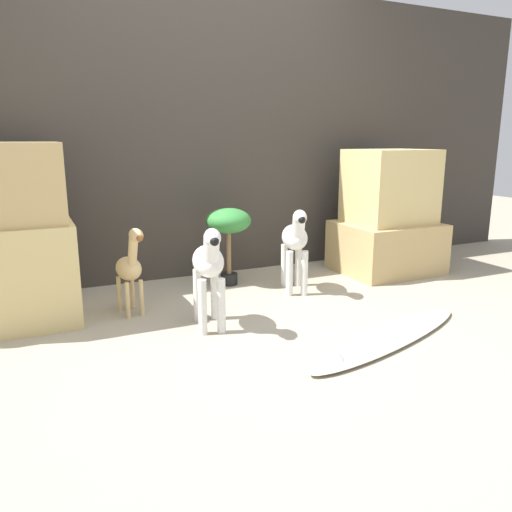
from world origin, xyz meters
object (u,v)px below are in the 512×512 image
at_px(giraffe_figurine, 130,265).
at_px(surfboard, 389,337).
at_px(zebra_left, 209,266).
at_px(potted_palm_front, 228,225).
at_px(zebra_right, 295,241).

distance_m(giraffe_figurine, surfboard, 1.57).
xyz_separation_m(zebra_left, potted_palm_front, (0.43, 0.78, 0.08)).
distance_m(zebra_right, surfboard, 1.06).
relative_size(zebra_right, zebra_left, 1.00).
distance_m(zebra_left, surfboard, 1.06).
height_order(giraffe_figurine, potted_palm_front, potted_palm_front).
bearing_deg(surfboard, giraffe_figurine, 139.27).
distance_m(zebra_left, potted_palm_front, 0.89).
bearing_deg(zebra_right, zebra_left, -152.24).
height_order(zebra_left, giraffe_figurine, zebra_left).
bearing_deg(potted_palm_front, giraffe_figurine, -155.80).
bearing_deg(potted_palm_front, surfboard, -74.30).
bearing_deg(surfboard, zebra_left, 144.26).
distance_m(zebra_right, giraffe_figurine, 1.14).
xyz_separation_m(zebra_right, giraffe_figurine, (-1.14, 0.01, -0.06)).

